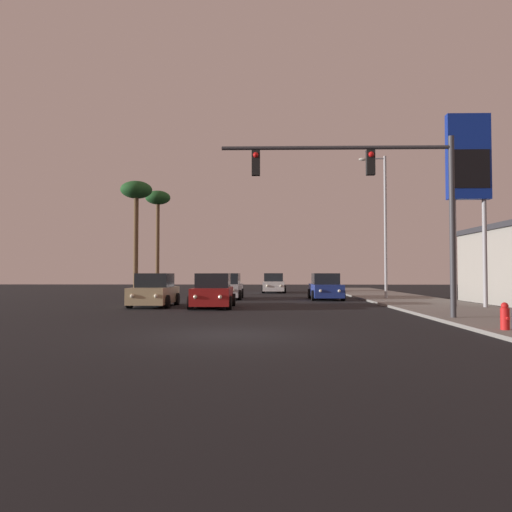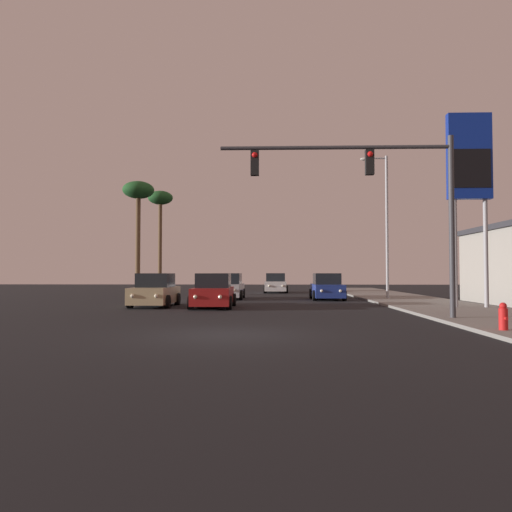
% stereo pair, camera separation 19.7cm
% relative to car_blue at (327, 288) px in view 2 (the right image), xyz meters
% --- Properties ---
extents(ground_plane, '(120.00, 120.00, 0.00)m').
position_rel_car_blue_xyz_m(ground_plane, '(-4.78, -18.23, -0.76)').
color(ground_plane, black).
extents(sidewalk_right, '(5.00, 60.00, 0.12)m').
position_rel_car_blue_xyz_m(sidewalk_right, '(4.72, -8.23, -0.70)').
color(sidewalk_right, gray).
rests_on(sidewalk_right, ground).
extents(car_blue, '(2.04, 4.31, 1.68)m').
position_rel_car_blue_xyz_m(car_blue, '(0.00, 0.00, 0.00)').
color(car_blue, navy).
rests_on(car_blue, ground).
extents(car_red, '(2.04, 4.33, 1.68)m').
position_rel_car_blue_xyz_m(car_red, '(-6.40, -7.57, 0.00)').
color(car_red, maroon).
rests_on(car_red, ground).
extents(car_silver, '(2.04, 4.33, 1.68)m').
position_rel_car_blue_xyz_m(car_silver, '(-6.37, 0.60, 0.00)').
color(car_silver, '#B7B7BC').
rests_on(car_silver, ground).
extents(car_white, '(2.04, 4.33, 1.68)m').
position_rel_car_blue_xyz_m(car_white, '(-3.17, 11.32, 0.00)').
color(car_white, silver).
rests_on(car_white, ground).
extents(car_tan, '(2.04, 4.32, 1.68)m').
position_rel_car_blue_xyz_m(car_tan, '(-9.45, -6.82, 0.00)').
color(car_tan, tan).
rests_on(car_tan, ground).
extents(traffic_light_mast, '(8.36, 0.36, 6.50)m').
position_rel_car_blue_xyz_m(traffic_light_mast, '(0.42, -14.09, 4.02)').
color(traffic_light_mast, '#38383D').
rests_on(traffic_light_mast, sidewalk_right).
extents(street_lamp, '(1.74, 0.24, 9.00)m').
position_rel_car_blue_xyz_m(street_lamp, '(3.61, -0.43, 4.36)').
color(street_lamp, '#99999E').
rests_on(street_lamp, sidewalk_right).
extents(gas_station_sign, '(2.00, 0.42, 9.00)m').
position_rel_car_blue_xyz_m(gas_station_sign, '(5.65, -8.71, 5.86)').
color(gas_station_sign, '#99999E').
rests_on(gas_station_sign, sidewalk_right).
extents(fire_hydrant, '(0.24, 0.34, 0.76)m').
position_rel_car_blue_xyz_m(fire_hydrant, '(2.86, -17.96, -0.27)').
color(fire_hydrant, red).
rests_on(fire_hydrant, sidewalk_right).
extents(palm_tree_far, '(2.40, 2.40, 9.65)m').
position_rel_car_blue_xyz_m(palm_tree_far, '(-14.30, 15.77, 7.63)').
color(palm_tree_far, brown).
rests_on(palm_tree_far, ground).
extents(palm_tree_mid, '(2.40, 2.40, 8.73)m').
position_rel_car_blue_xyz_m(palm_tree_mid, '(-13.75, 5.77, 6.82)').
color(palm_tree_mid, brown).
rests_on(palm_tree_mid, ground).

